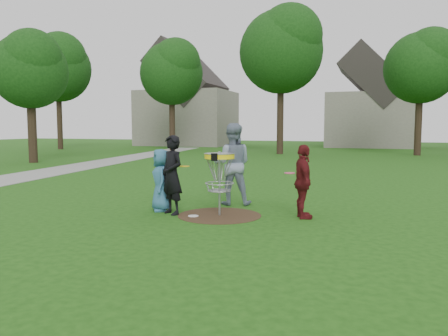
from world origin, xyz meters
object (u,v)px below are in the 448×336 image
(player_black, at_px, (172,175))
(disc_golf_basket, at_px, (220,168))
(player_blue, at_px, (161,180))
(player_grey, at_px, (232,164))
(player_maroon, at_px, (303,182))

(player_black, bearing_deg, disc_golf_basket, 40.61)
(player_blue, height_order, player_grey, player_grey)
(player_black, xyz_separation_m, disc_golf_basket, (1.03, 0.18, 0.16))
(player_grey, relative_size, player_maroon, 1.29)
(player_black, xyz_separation_m, player_grey, (0.88, 1.56, 0.13))
(player_blue, height_order, player_black, player_black)
(disc_golf_basket, bearing_deg, player_black, -170.12)
(player_blue, xyz_separation_m, player_black, (0.39, -0.26, 0.16))
(player_maroon, bearing_deg, disc_golf_basket, 78.29)
(player_grey, xyz_separation_m, disc_golf_basket, (0.15, -1.39, 0.02))
(player_blue, distance_m, player_black, 0.49)
(player_grey, height_order, player_maroon, player_grey)
(player_blue, xyz_separation_m, player_maroon, (3.15, 0.21, 0.07))
(player_maroon, height_order, disc_golf_basket, player_maroon)
(player_blue, bearing_deg, player_maroon, 61.88)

